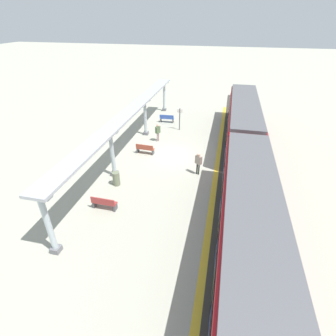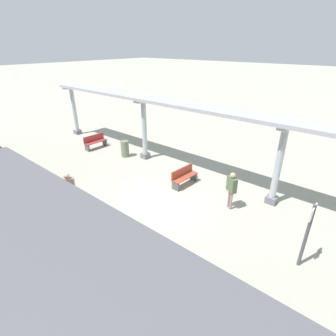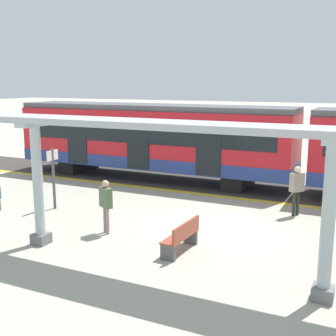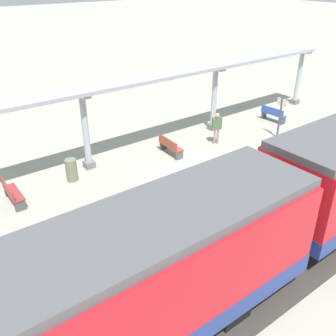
% 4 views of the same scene
% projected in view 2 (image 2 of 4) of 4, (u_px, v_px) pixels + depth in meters
% --- Properties ---
extents(ground_plane, '(176.00, 176.00, 0.00)m').
position_uv_depth(ground_plane, '(155.00, 206.00, 11.02)').
color(ground_plane, '#A0A18F').
extents(tactile_edge_strip, '(0.36, 28.29, 0.01)m').
position_uv_depth(tactile_edge_strip, '(77.00, 255.00, 8.46)').
color(tactile_edge_strip, gold).
rests_on(tactile_edge_strip, ground).
extents(trackbed, '(3.20, 40.29, 0.01)m').
position_uv_depth(trackbed, '(21.00, 291.00, 7.23)').
color(trackbed, '#38332D').
rests_on(trackbed, ground).
extents(canopy_pillar_second, '(1.10, 0.44, 3.44)m').
position_uv_depth(canopy_pillar_second, '(278.00, 166.00, 10.51)').
color(canopy_pillar_second, slate).
rests_on(canopy_pillar_second, ground).
extents(canopy_pillar_third, '(1.10, 0.44, 3.44)m').
position_uv_depth(canopy_pillar_third, '(144.00, 130.00, 14.89)').
color(canopy_pillar_third, slate).
rests_on(canopy_pillar_third, ground).
extents(canopy_pillar_fourth, '(1.10, 0.44, 3.44)m').
position_uv_depth(canopy_pillar_fourth, '(74.00, 111.00, 19.05)').
color(canopy_pillar_fourth, slate).
rests_on(canopy_pillar_fourth, ground).
extents(canopy_beam, '(1.20, 22.95, 0.16)m').
position_uv_depth(canopy_beam, '(204.00, 109.00, 11.86)').
color(canopy_beam, '#A8AAB2').
rests_on(canopy_beam, canopy_pillar_nearest).
extents(bench_near_end, '(1.52, 0.52, 0.86)m').
position_uv_depth(bench_near_end, '(184.00, 176.00, 12.52)').
color(bench_near_end, '#9A412D').
rests_on(bench_near_end, ground).
extents(bench_mid_platform, '(1.51, 0.47, 0.86)m').
position_uv_depth(bench_mid_platform, '(95.00, 141.00, 16.94)').
color(bench_mid_platform, '#9A3231').
rests_on(bench_mid_platform, ground).
extents(trash_bin, '(0.48, 0.48, 0.97)m').
position_uv_depth(trash_bin, '(125.00, 149.00, 15.65)').
color(trash_bin, '#6B7359').
rests_on(trash_bin, ground).
extents(platform_info_sign, '(0.56, 0.10, 2.20)m').
position_uv_depth(platform_info_sign, '(308.00, 230.00, 7.54)').
color(platform_info_sign, '#4C4C51').
rests_on(platform_info_sign, ground).
extents(passenger_waiting_near_edge, '(0.53, 0.47, 1.71)m').
position_uv_depth(passenger_waiting_near_edge, '(69.00, 188.00, 10.28)').
color(passenger_waiting_near_edge, '#222A21').
rests_on(passenger_waiting_near_edge, ground).
extents(passenger_by_the_benches, '(0.42, 0.52, 1.64)m').
position_uv_depth(passenger_by_the_benches, '(232.00, 186.00, 10.46)').
color(passenger_by_the_benches, gray).
rests_on(passenger_by_the_benches, ground).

